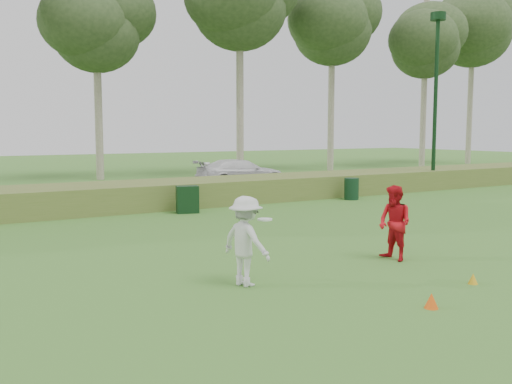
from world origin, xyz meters
TOP-DOWN VIEW (x-y plane):
  - ground at (0.00, 0.00)m, footprint 120.00×120.00m
  - reed_strip at (0.00, 12.00)m, footprint 80.00×3.00m
  - park_road at (0.00, 17.00)m, footprint 80.00×6.00m
  - lamp_post at (14.00, 11.00)m, footprint 0.70×0.70m
  - tree_4 at (2.00, 24.50)m, footprint 6.24×6.24m
  - tree_5 at (10.00, 22.50)m, footprint 7.28×7.28m
  - tree_6 at (18.00, 23.80)m, footprint 7.02×7.02m
  - tree_7 at (26.00, 22.80)m, footprint 6.50×6.50m
  - tree_8 at (33.00, 24.20)m, footprint 8.06×8.06m
  - player_white at (-2.04, 0.97)m, footprint 0.97×1.17m
  - player_red at (1.70, 1.06)m, footprint 0.62×0.79m
  - cone_orange at (-0.21, -1.69)m, footprint 0.22×0.22m
  - cone_yellow at (1.55, -1.09)m, footprint 0.18×0.18m
  - utility_cabinet at (0.81, 9.84)m, footprint 0.84×0.65m
  - trash_bin at (8.04, 9.87)m, footprint 0.69×0.69m
  - car_right at (6.78, 16.70)m, footprint 4.65×2.19m

SIDE VIEW (x-z plane):
  - ground at x=0.00m, z-range 0.00..0.00m
  - park_road at x=0.00m, z-range 0.00..0.06m
  - cone_yellow at x=1.55m, z-range 0.00..0.20m
  - cone_orange at x=-0.21m, z-range 0.00..0.24m
  - trash_bin at x=8.04m, z-range 0.00..0.87m
  - reed_strip at x=0.00m, z-range 0.00..0.90m
  - utility_cabinet at x=0.81m, z-range 0.00..0.92m
  - car_right at x=6.78m, z-range 0.06..1.37m
  - player_red at x=1.70m, z-range 0.00..1.62m
  - player_white at x=-2.04m, z-range 0.00..1.62m
  - lamp_post at x=14.00m, z-range 1.51..9.68m
  - tree_4 at x=2.00m, z-range 2.84..14.34m
  - tree_7 at x=26.00m, z-range 3.09..15.59m
  - tree_6 at x=18.00m, z-range 3.35..16.85m
  - tree_5 at x=10.00m, z-range 3.47..17.47m
  - tree_8 at x=33.00m, z-range 3.73..18.73m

